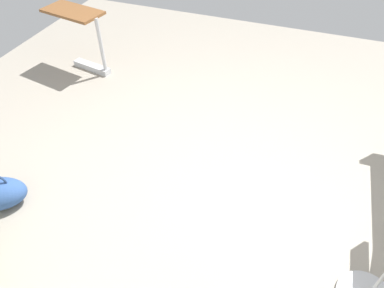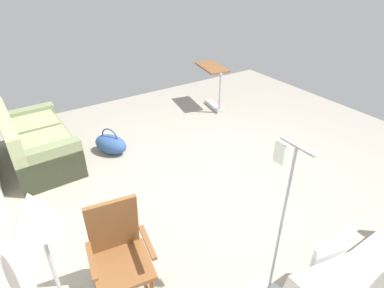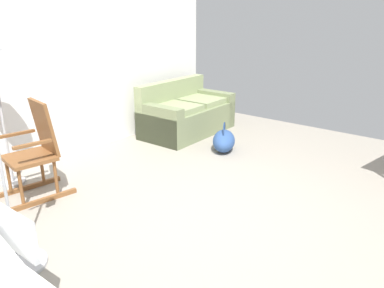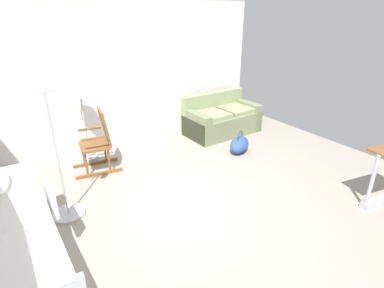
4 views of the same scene
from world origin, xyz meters
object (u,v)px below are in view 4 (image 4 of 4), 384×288
object	(u,v)px
hospital_bed	(9,255)
iv_pole	(66,199)
couch	(222,119)
rocking_chair	(99,142)
duffel_bag	(239,144)
floor_lamp	(80,93)

from	to	relation	value
hospital_bed	iv_pole	size ratio (longest dim) A/B	1.26
hospital_bed	couch	xyz separation A→B (m)	(4.29, 2.03, 0.01)
hospital_bed	rocking_chair	xyz separation A→B (m)	(1.51, 1.83, 0.21)
duffel_bag	iv_pole	world-z (taller)	iv_pole
rocking_chair	couch	bearing A→B (deg)	4.13
floor_lamp	duffel_bag	distance (m)	3.02
rocking_chair	duffel_bag	bearing A→B (deg)	-18.09
hospital_bed	rocking_chair	distance (m)	2.38
hospital_bed	couch	bearing A→B (deg)	25.28
couch	floor_lamp	xyz separation A→B (m)	(-2.84, 0.31, 0.92)
floor_lamp	hospital_bed	bearing A→B (deg)	-121.76
couch	duffel_bag	distance (m)	1.07
floor_lamp	duffel_bag	world-z (taller)	floor_lamp
rocking_chair	iv_pole	xyz separation A→B (m)	(-0.80, -1.03, -0.25)
couch	rocking_chair	xyz separation A→B (m)	(-2.78, -0.20, 0.20)
couch	rocking_chair	distance (m)	2.80
couch	iv_pole	distance (m)	3.78
duffel_bag	iv_pole	bearing A→B (deg)	-175.88
floor_lamp	couch	bearing A→B (deg)	-6.23
couch	duffel_bag	size ratio (longest dim) A/B	2.51
couch	iv_pole	size ratio (longest dim) A/B	0.96
iv_pole	couch	bearing A→B (deg)	18.96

